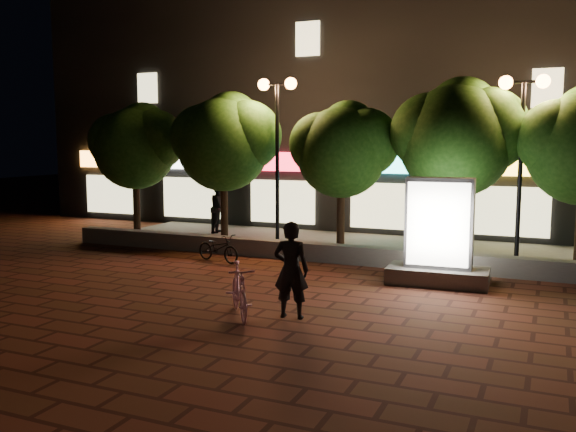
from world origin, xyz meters
The scene contains 15 objects.
ground centered at (0.00, 0.00, 0.00)m, with size 80.00×80.00×0.00m, color #5D281D.
retaining_wall centered at (0.00, 4.00, 0.25)m, with size 16.00×0.45×0.50m, color slate.
sidewalk centered at (0.00, 6.50, 0.04)m, with size 16.00×5.00×0.08m, color slate.
building_block centered at (-0.01, 12.99, 5.00)m, with size 28.00×8.12×11.30m.
tree_far_left centered at (-6.95, 5.46, 3.29)m, with size 3.36×2.80×4.63m.
tree_left centered at (-3.45, 5.46, 3.44)m, with size 3.60×3.00×4.89m.
tree_mid centered at (0.55, 5.46, 3.22)m, with size 3.24×2.70×4.50m.
tree_right centered at (3.86, 5.46, 3.57)m, with size 3.72×3.10×5.07m.
street_lamp_left centered at (-1.50, 5.20, 4.03)m, with size 1.26×0.36×5.18m.
street_lamp_right centered at (5.50, 5.20, 3.89)m, with size 1.26×0.36×4.98m.
ad_kiosk centered at (3.90, 2.52, 1.02)m, with size 2.38×1.28×2.52m.
scooter_pink centered at (0.88, -1.79, 0.52)m, with size 0.49×1.73×1.04m, color #EF9ECD.
rider centered at (1.81, -1.43, 0.93)m, with size 0.68×0.45×1.87m, color black.
scooter_parked centered at (-2.20, 2.75, 0.40)m, with size 0.53×1.51×0.79m, color black.
pedestrian centered at (-4.64, 7.10, 0.99)m, with size 0.88×0.69×1.81m, color black.
Camera 1 is at (6.29, -11.90, 3.37)m, focal length 38.06 mm.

